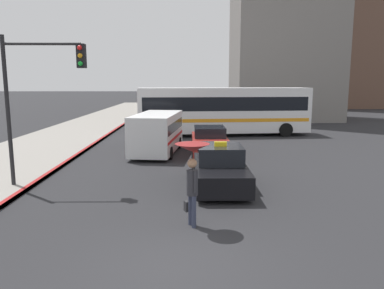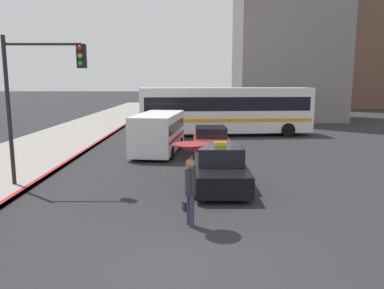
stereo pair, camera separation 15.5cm
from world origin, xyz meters
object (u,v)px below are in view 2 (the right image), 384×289
at_px(sedan_red, 211,142).
at_px(ambulance_van, 158,131).
at_px(traffic_light, 39,85).
at_px(taxi, 220,168).
at_px(city_bus, 225,109).
at_px(pedestrian_with_umbrella, 190,164).

distance_m(sedan_red, ambulance_van, 2.86).
bearing_deg(ambulance_van, sedan_red, 176.99).
bearing_deg(sedan_red, traffic_light, 45.16).
bearing_deg(taxi, city_bus, -95.84).
relative_size(taxi, ambulance_van, 0.78).
distance_m(taxi, traffic_light, 6.96).
bearing_deg(ambulance_van, taxi, 119.86).
bearing_deg(ambulance_van, city_bus, -114.58).
bearing_deg(taxi, sedan_red, -89.76).
height_order(taxi, city_bus, city_bus).
xyz_separation_m(taxi, traffic_light, (-6.27, -0.18, 3.00)).
relative_size(taxi, sedan_red, 0.96).
bearing_deg(pedestrian_with_umbrella, sedan_red, -28.67).
relative_size(taxi, city_bus, 0.35).
bearing_deg(pedestrian_with_umbrella, ambulance_van, -13.16).
distance_m(taxi, city_bus, 13.54).
xyz_separation_m(taxi, ambulance_van, (-2.80, 6.58, 0.50)).
height_order(taxi, pedestrian_with_umbrella, pedestrian_with_umbrella).
bearing_deg(city_bus, pedestrian_with_umbrella, -12.84).
bearing_deg(traffic_light, taxi, 1.64).
relative_size(sedan_red, ambulance_van, 0.82).
xyz_separation_m(sedan_red, ambulance_van, (-2.77, 0.48, 0.51)).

